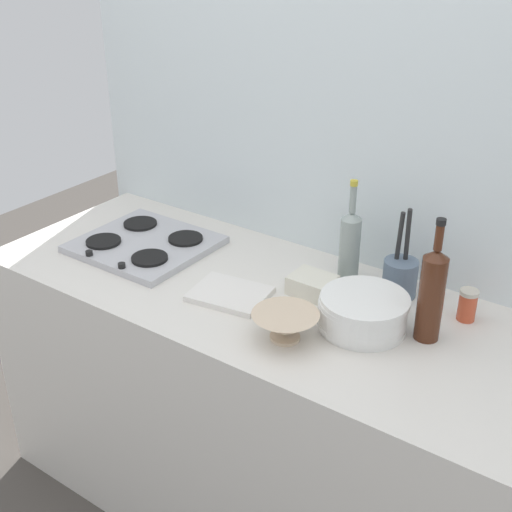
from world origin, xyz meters
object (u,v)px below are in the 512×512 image
plate_stack (363,312)px  butter_dish (312,285)px  mixing_bowl (285,325)px  cutting_board (230,294)px  wine_bottle_leftmost (350,245)px  condiment_jar_front (467,305)px  utensil_crock (400,276)px  stovetop_hob (145,244)px  wine_bottle_mid_left (432,293)px

plate_stack → butter_dish: (-0.21, 0.08, -0.02)m
mixing_bowl → cutting_board: size_ratio=0.82×
wine_bottle_leftmost → condiment_jar_front: (0.38, -0.01, -0.08)m
utensil_crock → cutting_board: utensil_crock is taller
butter_dish → utensil_crock: (0.22, 0.14, 0.04)m
condiment_jar_front → plate_stack: bearing=-136.3°
cutting_board → stovetop_hob: bearing=167.7°
utensil_crock → plate_stack: bearing=-91.1°
plate_stack → butter_dish: size_ratio=1.94×
butter_dish → wine_bottle_mid_left: bearing=-3.9°
stovetop_hob → plate_stack: plate_stack is taller
stovetop_hob → utensil_crock: 0.88m
plate_stack → wine_bottle_leftmost: size_ratio=0.75×
plate_stack → stovetop_hob: bearing=178.7°
butter_dish → condiment_jar_front: condiment_jar_front is taller
mixing_bowl → condiment_jar_front: size_ratio=1.96×
utensil_crock → cutting_board: bearing=-143.2°
stovetop_hob → plate_stack: bearing=-1.3°
mixing_bowl → butter_dish: bearing=104.9°
stovetop_hob → utensil_crock: utensil_crock is taller
wine_bottle_leftmost → utensil_crock: size_ratio=1.17×
wine_bottle_leftmost → utensil_crock: 0.18m
plate_stack → cutting_board: (-0.41, -0.08, -0.04)m
stovetop_hob → utensil_crock: size_ratio=1.49×
plate_stack → condiment_jar_front: plate_stack is taller
butter_dish → cutting_board: size_ratio=0.58×
butter_dish → utensil_crock: size_ratio=0.45×
utensil_crock → condiment_jar_front: bearing=-4.9°
utensil_crock → condiment_jar_front: 0.22m
plate_stack → wine_bottle_leftmost: bearing=127.0°
butter_dish → utensil_crock: 0.26m
plate_stack → butter_dish: bearing=158.5°
plate_stack → wine_bottle_mid_left: size_ratio=0.71×
utensil_crock → cutting_board: size_ratio=1.28×
plate_stack → mixing_bowl: size_ratio=1.36×
wine_bottle_mid_left → mixing_bowl: wine_bottle_mid_left is taller
wine_bottle_mid_left → cutting_board: 0.60m
mixing_bowl → butter_dish: 0.26m
cutting_board → utensil_crock: bearing=36.8°
wine_bottle_leftmost → mixing_bowl: (0.02, -0.39, -0.08)m
stovetop_hob → condiment_jar_front: size_ratio=4.54×
wine_bottle_leftmost → cutting_board: size_ratio=1.49×
wine_bottle_leftmost → mixing_bowl: size_ratio=1.81×
condiment_jar_front → butter_dish: bearing=-163.8°
utensil_crock → cutting_board: 0.51m
wine_bottle_mid_left → stovetop_hob: bearing=-177.7°
wine_bottle_leftmost → wine_bottle_mid_left: size_ratio=0.95×
wine_bottle_mid_left → mixing_bowl: bearing=-143.8°
mixing_bowl → butter_dish: size_ratio=1.42×
stovetop_hob → condiment_jar_front: condiment_jar_front is taller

